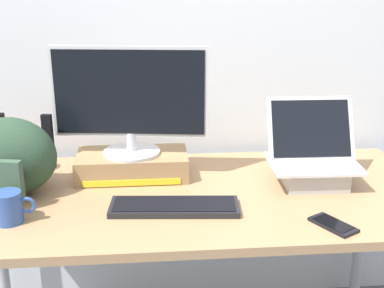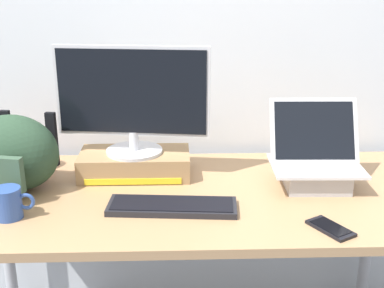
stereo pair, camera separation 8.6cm
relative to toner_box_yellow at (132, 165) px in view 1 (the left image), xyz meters
name	(u,v)px [view 1 (the left image)]	position (x,y,z in m)	size (l,w,h in m)	color
back_wall	(182,20)	(0.21, 0.32, 0.51)	(7.00, 0.10, 2.60)	silver
desk	(192,210)	(0.21, -0.17, -0.12)	(1.72, 0.79, 0.75)	#A87F56
toner_box_yellow	(132,165)	(0.00, 0.00, 0.00)	(0.41, 0.22, 0.09)	#9E7A51
desktop_monitor	(130,100)	(0.00, 0.00, 0.25)	(0.57, 0.21, 0.40)	silver
open_laptop	(312,166)	(0.66, -0.12, 0.02)	(0.33, 0.25, 0.30)	#ADADB2
external_keyboard	(174,207)	(0.14, -0.31, -0.03)	(0.43, 0.17, 0.02)	black
messenger_backpack	(10,157)	(-0.41, -0.12, 0.09)	(0.37, 0.32, 0.27)	#28422D
coffee_mug	(9,207)	(-0.37, -0.35, 0.01)	(0.13, 0.09, 0.10)	#2D4C93
cell_phone	(333,225)	(0.62, -0.46, -0.04)	(0.13, 0.16, 0.01)	black
plush_toy	(36,158)	(-0.38, 0.10, 0.00)	(0.10, 0.10, 0.10)	#CC7099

